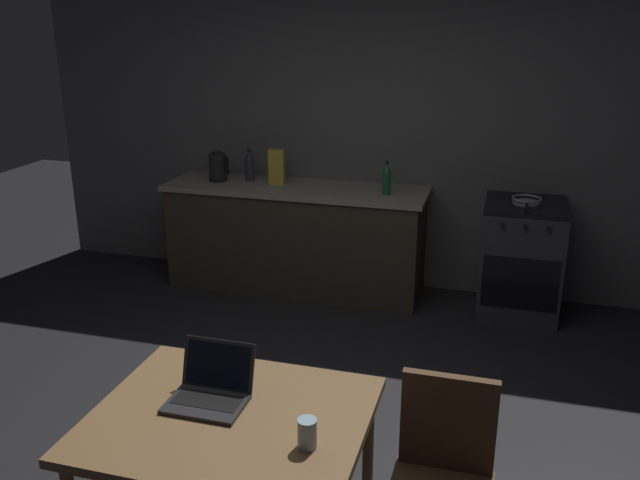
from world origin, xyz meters
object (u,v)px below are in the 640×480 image
Objects in this scene: frying_pan at (527,200)px; bottle_b at (250,166)px; bottle at (387,179)px; cereal_box at (277,167)px; laptop at (211,391)px; drinking_glass at (307,433)px; chair at (443,474)px; electric_kettle at (218,167)px; dining_table at (230,430)px; stove_oven at (521,258)px.

bottle_b is (-2.24, 0.11, 0.10)m from frying_pan.
cereal_box is at bearing 175.69° from bottle.
cereal_box reaches higher than laptop.
drinking_glass is 0.40× the size of cereal_box.
frying_pan is (0.29, 2.82, 0.39)m from chair.
cereal_box is (-1.69, 2.87, 0.51)m from chair.
electric_kettle is 2.13× the size of drinking_glass.
bottle_b reaches higher than drinking_glass.
laptop is 3.13m from bottle_b.
laptop is 2.85m from bottle.
chair is (0.85, 0.11, -0.12)m from dining_table.
stove_oven is 3.58× the size of electric_kettle.
stove_oven is 2.26× the size of frying_pan.
bottle_b is (-2.25, 0.08, 0.57)m from stove_oven.
bottle is at bearing 85.88° from laptop.
chair is 0.99m from laptop.
bottle is at bearing -177.43° from stove_oven.
chair is 2.31× the size of frying_pan.
dining_table is 3.25m from bottle_b.
drinking_glass is (0.36, -0.12, 0.13)m from dining_table.
electric_kettle is at bearing 179.31° from frying_pan.
drinking_glass is 0.43× the size of bottle_b.
electric_kettle is 1.45m from bottle.
drinking_glass is (0.48, -0.19, 0.01)m from laptop.
laptop is 0.82× the size of frying_pan.
cereal_box is 1.08× the size of bottle_b.
stove_oven reaches higher than dining_table.
stove_oven is at bearing 2.57° from bottle.
cereal_box is 0.27m from bottle_b.
bottle_b reaches higher than stove_oven.
drinking_glass is 3.33m from cereal_box.
chair is 2.84× the size of laptop.
laptop is 1.10× the size of cereal_box.
stove_oven is 3.38× the size of bottle.
cereal_box is at bearing 134.23° from chair.
stove_oven is 2.56m from electric_kettle.
dining_table is 0.18m from laptop.
chair is 3.65× the size of electric_kettle.
stove_oven is 3.30× the size of bottle_b.
dining_table is 3.16m from frying_pan.
bottle is at bearing 118.95° from chair.
stove_oven is 3.07× the size of cereal_box.
electric_kettle is 2.50m from frying_pan.
laptop reaches higher than drinking_glass.
frying_pan is at bearing 97.78° from chair.
dining_table is 0.87m from chair.
laptop is 3.00m from cereal_box.
stove_oven is at bearing 75.70° from drinking_glass.
frying_pan is 1.99m from cereal_box.
laptop is (-0.96, -0.04, 0.23)m from chair.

